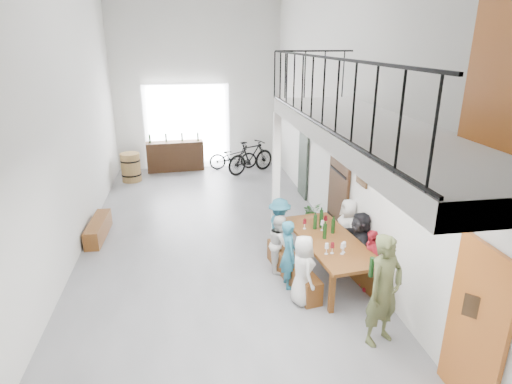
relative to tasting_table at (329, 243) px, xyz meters
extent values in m
plane|color=#5E5F61|center=(-2.00, 1.84, -0.71)|extent=(12.00, 12.00, 0.00)
plane|color=silver|center=(-2.00, 7.84, 2.04)|extent=(5.50, 0.00, 5.50)
plane|color=silver|center=(-2.00, -4.16, 2.04)|extent=(5.50, 0.00, 5.50)
plane|color=silver|center=(-4.75, 1.84, 2.04)|extent=(0.00, 12.00, 12.00)
plane|color=silver|center=(0.75, 1.84, 2.04)|extent=(0.00, 12.00, 12.00)
cube|color=white|center=(-2.40, 7.78, 0.69)|extent=(2.80, 0.08, 2.80)
cube|color=#A5521B|center=(0.70, -3.06, 0.34)|extent=(0.06, 0.95, 2.10)
cube|color=#332110|center=(0.70, 1.54, 0.29)|extent=(0.06, 1.10, 2.00)
cube|color=#293229|center=(0.70, 4.34, 0.29)|extent=(0.06, 0.80, 2.00)
cube|color=#A5521B|center=(0.70, -2.66, 3.39)|extent=(0.06, 0.90, 1.95)
cube|color=#422E1A|center=(0.72, 0.44, 1.19)|extent=(0.04, 0.45, 0.55)
cylinder|color=white|center=(0.71, 3.04, 1.69)|extent=(0.04, 0.28, 0.28)
cube|color=silver|center=(0.00, -1.36, 2.29)|extent=(1.50, 5.60, 0.25)
cube|color=black|center=(-0.73, -1.36, 3.27)|extent=(0.03, 5.60, 0.03)
cube|color=black|center=(-0.73, -1.36, 2.44)|extent=(0.03, 5.60, 0.03)
cube|color=black|center=(0.00, 1.42, 3.27)|extent=(1.50, 0.03, 0.03)
cube|color=silver|center=(-0.70, 1.39, 0.73)|extent=(0.14, 0.14, 2.88)
cube|color=brown|center=(0.00, 0.00, 0.05)|extent=(1.23, 2.45, 0.06)
cube|color=brown|center=(-0.29, -1.05, -0.34)|extent=(0.09, 0.09, 0.73)
cube|color=brown|center=(0.52, -0.96, -0.34)|extent=(0.09, 0.09, 0.73)
cube|color=brown|center=(-0.52, 0.96, -0.34)|extent=(0.09, 0.09, 0.73)
cube|color=brown|center=(0.29, 1.05, -0.34)|extent=(0.09, 0.09, 0.73)
cube|color=brown|center=(-0.67, 0.01, -0.49)|extent=(0.60, 1.89, 0.43)
cube|color=brown|center=(0.55, 0.09, -0.44)|extent=(0.61, 2.31, 0.53)
cylinder|color=black|center=(0.00, 0.51, 0.26)|extent=(0.07, 0.07, 0.35)
cylinder|color=black|center=(0.14, 0.23, 0.26)|extent=(0.07, 0.07, 0.35)
cylinder|color=black|center=(0.05, 0.67, 0.26)|extent=(0.07, 0.07, 0.35)
cylinder|color=black|center=(-0.13, 0.46, 0.26)|extent=(0.07, 0.07, 0.35)
cylinder|color=black|center=(-0.08, 0.03, 0.26)|extent=(0.07, 0.07, 0.35)
cube|color=brown|center=(-4.50, 2.48, -0.50)|extent=(0.38, 1.44, 0.40)
cylinder|color=olive|center=(-4.20, 6.52, -0.26)|extent=(0.59, 0.59, 0.89)
cylinder|color=black|center=(-4.20, 6.52, -0.48)|extent=(0.60, 0.60, 0.05)
cylinder|color=black|center=(-4.20, 6.52, -0.04)|extent=(0.60, 0.60, 0.05)
cube|color=#332110|center=(-2.86, 7.49, -0.21)|extent=(1.90, 0.66, 0.98)
cylinder|color=black|center=(-3.64, 7.45, 0.42)|extent=(0.06, 0.06, 0.28)
cylinder|color=black|center=(-3.12, 7.51, 0.42)|extent=(0.06, 0.06, 0.28)
cylinder|color=black|center=(-2.60, 7.52, 0.42)|extent=(0.06, 0.06, 0.28)
cylinder|color=black|center=(-2.07, 7.52, 0.42)|extent=(0.06, 0.06, 0.28)
imported|color=silver|center=(-0.68, -0.70, -0.10)|extent=(0.45, 0.63, 1.22)
imported|color=#246279|center=(-0.79, -0.16, -0.07)|extent=(0.32, 0.47, 1.27)
imported|color=silver|center=(-0.82, 0.43, -0.15)|extent=(0.49, 0.59, 1.11)
imported|color=#246279|center=(-0.71, 0.98, -0.09)|extent=(0.52, 0.83, 1.24)
imported|color=#B61F2D|center=(0.60, -0.48, -0.14)|extent=(0.31, 0.68, 1.13)
imported|color=black|center=(0.59, 0.02, -0.08)|extent=(0.52, 1.20, 1.25)
imported|color=silver|center=(0.61, 0.68, -0.08)|extent=(0.40, 0.62, 1.25)
imported|color=#505731|center=(0.19, -1.83, 0.14)|extent=(0.73, 0.62, 1.69)
imported|color=#194F1D|center=(0.45, 2.60, -0.47)|extent=(0.52, 0.49, 0.46)
imported|color=black|center=(-0.92, 7.33, -0.28)|extent=(1.62, 0.58, 0.85)
imported|color=black|center=(-0.40, 6.78, -0.16)|extent=(1.83, 1.31, 1.08)
camera|label=1|loc=(-2.44, -6.67, 3.48)|focal=30.00mm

